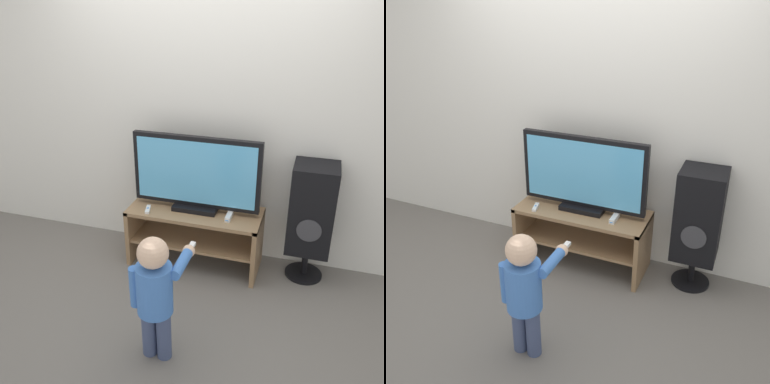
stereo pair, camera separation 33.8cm
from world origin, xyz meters
TOP-DOWN VIEW (x-y plane):
  - ground_plane at (0.00, 0.00)m, footprint 16.00×16.00m
  - wall_back at (0.00, 0.53)m, footprint 10.00×0.06m
  - tv_stand at (0.00, 0.22)m, footprint 1.11×0.45m
  - television at (0.00, 0.24)m, footprint 1.05×0.20m
  - game_console at (0.30, 0.17)m, footprint 0.04×0.16m
  - remote_primary at (-0.37, 0.10)m, footprint 0.07×0.13m
  - child at (0.08, -0.85)m, footprint 0.34×0.49m
  - speaker_tower at (0.92, 0.31)m, footprint 0.34×0.33m

SIDE VIEW (x-z plane):
  - ground_plane at x=0.00m, z-range 0.00..0.00m
  - tv_stand at x=0.00m, z-range 0.08..0.59m
  - child at x=0.08m, z-range 0.08..0.96m
  - remote_primary at x=-0.37m, z-range 0.51..0.54m
  - game_console at x=0.30m, z-range 0.51..0.55m
  - speaker_tower at x=0.92m, z-range 0.11..1.10m
  - television at x=0.00m, z-range 0.51..1.14m
  - wall_back at x=0.00m, z-range 0.00..2.60m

